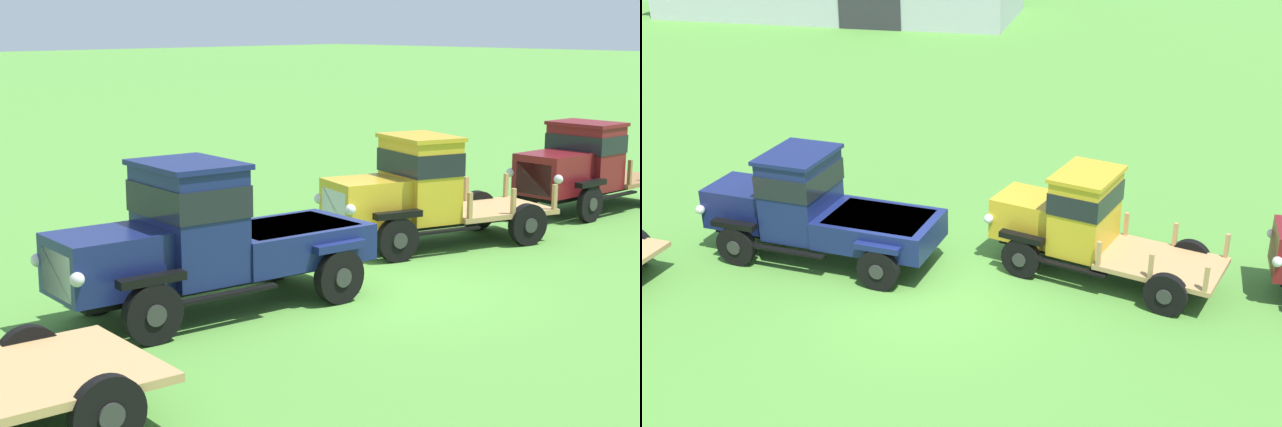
# 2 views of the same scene
# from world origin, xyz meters

# --- Properties ---
(ground_plane) EXTENTS (240.00, 240.00, 0.00)m
(ground_plane) POSITION_xyz_m (0.00, 0.00, 0.00)
(ground_plane) COLOR #518E38
(vintage_truck_second_in_line) EXTENTS (5.27, 2.45, 2.31)m
(vintage_truck_second_in_line) POSITION_xyz_m (-2.58, 1.01, 1.13)
(vintage_truck_second_in_line) COLOR black
(vintage_truck_second_in_line) RESTS_ON ground
(vintage_truck_midrow_center) EXTENTS (4.95, 2.93, 2.19)m
(vintage_truck_midrow_center) POSITION_xyz_m (2.89, 1.57, 1.11)
(vintage_truck_midrow_center) COLOR black
(vintage_truck_midrow_center) RESTS_ON ground
(vintage_truck_far_side) EXTENTS (4.56, 2.02, 2.06)m
(vintage_truck_far_side) POSITION_xyz_m (8.33, 1.29, 1.08)
(vintage_truck_far_side) COLOR black
(vintage_truck_far_side) RESTS_ON ground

